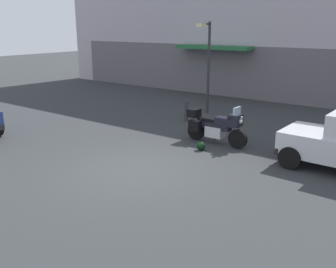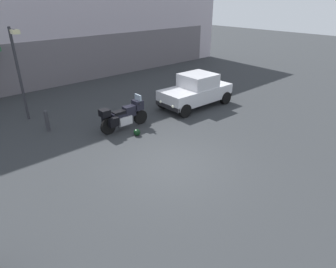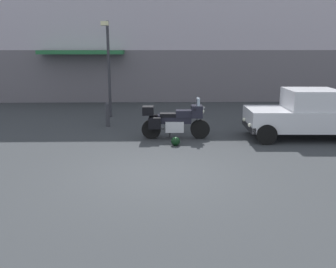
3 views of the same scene
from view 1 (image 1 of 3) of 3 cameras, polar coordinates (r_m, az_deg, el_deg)
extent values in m
plane|color=#2D3033|center=(10.59, -4.86, -5.48)|extent=(80.00, 80.00, 0.00)
cube|color=#625C62|center=(20.24, 17.42, 8.34)|extent=(28.32, 0.12, 2.80)
cube|color=#236638|center=(21.38, 6.95, 12.83)|extent=(4.40, 1.10, 0.20)
cylinder|color=black|center=(12.51, 10.45, -0.72)|extent=(0.64, 0.15, 0.64)
cylinder|color=black|center=(13.29, 4.25, 0.50)|extent=(0.64, 0.15, 0.64)
cylinder|color=#B7B7BC|center=(12.40, 10.46, 1.19)|extent=(0.33, 0.08, 0.68)
cube|color=#B7B7BC|center=(12.87, 7.11, 0.37)|extent=(0.61, 0.41, 0.36)
cube|color=black|center=(12.81, 7.15, 1.40)|extent=(1.11, 0.30, 0.28)
cube|color=black|center=(12.62, 8.35, 1.97)|extent=(0.53, 0.35, 0.24)
cube|color=black|center=(12.87, 6.41, 2.14)|extent=(0.57, 0.31, 0.12)
cube|color=black|center=(12.41, 10.09, 2.03)|extent=(0.37, 0.45, 0.40)
cube|color=#8C9EAD|center=(12.32, 10.33, 3.35)|extent=(0.09, 0.40, 0.28)
sphere|color=#EAEACC|center=(12.33, 10.83, 1.90)|extent=(0.14, 0.14, 0.14)
cylinder|color=black|center=(12.42, 9.79, 2.53)|extent=(0.05, 0.62, 0.04)
cylinder|color=#B7B7BC|center=(13.37, 5.32, 0.48)|extent=(0.55, 0.10, 0.09)
cube|color=black|center=(13.39, 5.36, 1.74)|extent=(0.40, 0.21, 0.36)
cube|color=black|center=(12.93, 4.03, 1.26)|extent=(0.40, 0.21, 0.36)
cube|color=black|center=(13.19, 3.94, 3.21)|extent=(0.37, 0.41, 0.28)
cylinder|color=black|center=(13.17, 6.91, -0.49)|extent=(0.03, 0.13, 0.29)
sphere|color=black|center=(12.21, 4.99, -1.81)|extent=(0.28, 0.28, 0.28)
cube|color=#8C9EAD|center=(11.33, 23.74, 1.64)|extent=(0.11, 1.40, 0.54)
cube|color=black|center=(11.92, 17.48, -1.57)|extent=(0.17, 1.64, 0.20)
cylinder|color=black|center=(11.12, 17.89, -3.41)|extent=(0.65, 0.24, 0.64)
cylinder|color=black|center=(12.53, 20.44, -1.47)|extent=(0.65, 0.24, 0.64)
sphere|color=silver|center=(11.49, 16.49, -1.50)|extent=(0.14, 0.14, 0.14)
sphere|color=silver|center=(12.31, 18.08, -0.48)|extent=(0.14, 0.14, 0.14)
cylinder|color=#2D2D33|center=(17.21, 6.11, 9.78)|extent=(0.12, 0.12, 4.02)
cylinder|color=#2D2D33|center=(16.81, 5.68, 16.17)|extent=(0.08, 0.70, 0.08)
cube|color=beige|center=(16.51, 5.03, 16.02)|extent=(0.28, 0.36, 0.16)
cylinder|color=#333338|center=(15.75, 2.75, 3.41)|extent=(0.16, 0.16, 0.85)
sphere|color=#333338|center=(15.66, 2.77, 4.93)|extent=(0.16, 0.16, 0.16)
camera|label=2|loc=(12.42, -50.79, 16.49)|focal=31.40mm
camera|label=3|loc=(6.63, -60.20, 0.22)|focal=38.71mm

